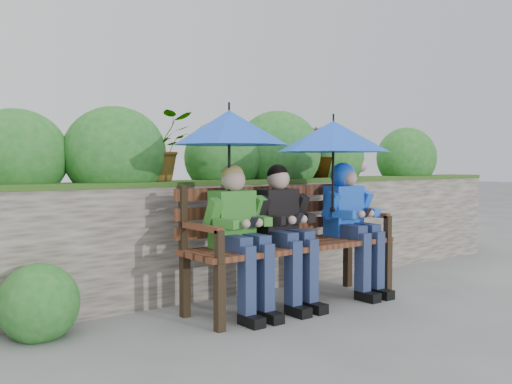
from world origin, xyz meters
TOP-DOWN VIEW (x-y plane):
  - ground at (0.00, 0.00)m, footprint 60.00×60.00m
  - garden_backdrop at (0.03, 1.61)m, footprint 8.00×2.87m
  - park_bench at (0.28, 0.04)m, footprint 1.92×0.56m
  - boy_left at (-0.27, -0.05)m, footprint 0.50×0.58m
  - boy_middle at (0.18, -0.05)m, footprint 0.50×0.57m
  - boy_right at (0.97, -0.04)m, footprint 0.50×0.61m
  - umbrella_left at (-0.32, 0.02)m, footprint 0.90×0.90m
  - umbrella_right at (0.72, -0.07)m, footprint 0.97×0.97m

SIDE VIEW (x-z plane):
  - ground at x=0.00m, z-range 0.00..0.00m
  - park_bench at x=0.28m, z-range 0.07..1.09m
  - garden_backdrop at x=0.03m, z-range -0.29..1.47m
  - boy_middle at x=0.18m, z-range 0.08..1.26m
  - boy_left at x=-0.27m, z-range 0.08..1.26m
  - boy_right at x=0.97m, z-range 0.12..1.31m
  - umbrella_right at x=0.72m, z-range 0.99..1.84m
  - umbrella_left at x=-0.32m, z-range 1.00..1.91m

